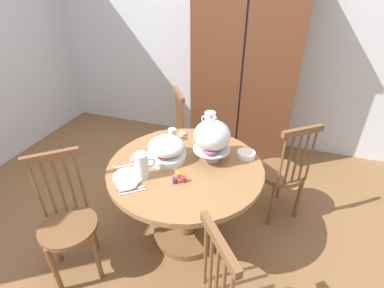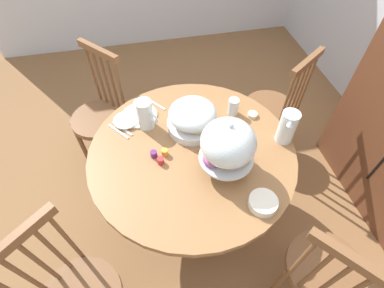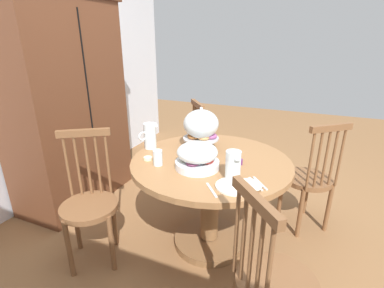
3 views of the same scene
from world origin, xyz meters
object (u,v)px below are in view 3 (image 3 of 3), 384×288
windsor_chair_by_cabinet (90,205)px  china_plate_small (249,185)px  windsor_chair_near_window (185,152)px  orange_juice_pitcher (233,167)px  wooden_armoire (66,104)px  fruit_platter_covered (197,156)px  cereal_bowl (199,136)px  milk_pitcher (150,137)px  windsor_chair_far_side (309,180)px  china_plate_large (234,186)px  drinking_glass (158,158)px  dining_table (210,187)px  windsor_chair_facing_door (272,285)px  butter_dish (148,158)px  pastry_stand_with_dome (201,126)px

windsor_chair_by_cabinet → china_plate_small: 1.14m
windsor_chair_near_window → orange_juice_pitcher: bearing=-141.0°
wooden_armoire → fruit_platter_covered: 1.51m
china_plate_small → cereal_bowl: (0.70, 0.60, 0.01)m
milk_pitcher → china_plate_small: size_ratio=1.36×
windsor_chair_far_side → orange_juice_pitcher: windsor_chair_far_side is taller
orange_juice_pitcher → china_plate_small: 0.15m
wooden_armoire → windsor_chair_by_cabinet: size_ratio=2.01×
windsor_chair_near_window → orange_juice_pitcher: (-0.94, -0.76, 0.37)m
china_plate_large → windsor_chair_far_side: bearing=-25.9°
fruit_platter_covered → orange_juice_pitcher: (-0.07, -0.26, 0.00)m
milk_pitcher → china_plate_large: (-0.36, -0.79, -0.09)m
china_plate_small → drinking_glass: bearing=84.5°
dining_table → windsor_chair_far_side: bearing=-51.3°
windsor_chair_near_window → windsor_chair_far_side: 1.23m
windsor_chair_facing_door → milk_pitcher: bearing=56.9°
windsor_chair_by_cabinet → butter_dish: size_ratio=16.25×
wooden_armoire → orange_juice_pitcher: wooden_armoire is taller
windsor_chair_by_cabinet → china_plate_large: (0.15, -1.00, 0.29)m
windsor_chair_facing_door → butter_dish: windsor_chair_facing_door is taller
windsor_chair_far_side → drinking_glass: bearing=128.1°
dining_table → pastry_stand_with_dome: 0.47m
windsor_chair_by_cabinet → drinking_glass: 0.60m
windsor_chair_near_window → cereal_bowl: 0.51m
windsor_chair_by_cabinet → cereal_bowl: bearing=-28.6°
windsor_chair_by_cabinet → windsor_chair_facing_door: (-0.20, -1.30, 0.00)m
dining_table → milk_pitcher: bearing=86.4°
pastry_stand_with_dome → china_plate_large: pastry_stand_with_dome is taller
orange_juice_pitcher → butter_dish: size_ratio=3.16×
orange_juice_pitcher → butter_dish: (0.05, 0.65, -0.08)m
windsor_chair_near_window → windsor_chair_by_cabinet: (-1.18, 0.21, 0.00)m
windsor_chair_near_window → china_plate_large: windsor_chair_near_window is taller
windsor_chair_near_window → windsor_chair_facing_door: size_ratio=1.00×
pastry_stand_with_dome → china_plate_large: (-0.49, -0.40, -0.19)m
pastry_stand_with_dome → cereal_bowl: 0.32m
fruit_platter_covered → cereal_bowl: bearing=21.0°
wooden_armoire → windsor_chair_far_side: 2.29m
milk_pitcher → china_plate_large: bearing=-114.6°
pastry_stand_with_dome → butter_dish: pastry_stand_with_dome is taller
pastry_stand_with_dome → china_plate_large: bearing=-140.3°
windsor_chair_by_cabinet → drinking_glass: bearing=-60.4°
windsor_chair_facing_door → drinking_glass: 1.04m
milk_pitcher → pastry_stand_with_dome: bearing=-72.1°
china_plate_large → cereal_bowl: cereal_bowl is taller
pastry_stand_with_dome → fruit_platter_covered: 0.36m
milk_pitcher → china_plate_small: bearing=-110.6°
windsor_chair_facing_door → windsor_chair_near_window: bearing=38.5°
windsor_chair_near_window → fruit_platter_covered: (-0.87, -0.49, 0.37)m
windsor_chair_by_cabinet → butter_dish: (0.29, -0.32, 0.30)m
pastry_stand_with_dome → drinking_glass: size_ratio=3.13×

